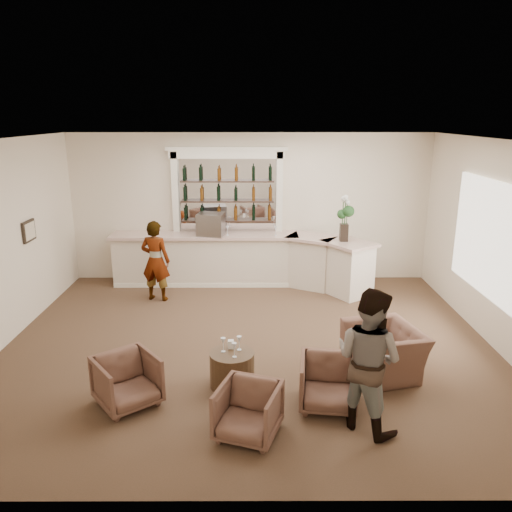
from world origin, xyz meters
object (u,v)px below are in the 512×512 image
at_px(armchair_left, 127,381).
at_px(flower_vase, 345,215).
at_px(armchair_center, 248,411).
at_px(armchair_right, 328,383).
at_px(sommelier, 156,261).
at_px(cocktail_table, 232,369).
at_px(guest, 368,360).
at_px(bar_counter, 243,260).
at_px(espresso_machine, 211,224).
at_px(armchair_far, 384,351).

relative_size(armchair_left, flower_vase, 0.78).
bearing_deg(armchair_center, armchair_right, 49.82).
height_order(sommelier, armchair_left, sommelier).
distance_m(cocktail_table, guest, 2.01).
xyz_separation_m(bar_counter, flower_vase, (2.11, -0.53, 1.10)).
bearing_deg(espresso_machine, sommelier, -131.87).
relative_size(bar_counter, espresso_machine, 10.33).
xyz_separation_m(armchair_far, espresso_machine, (-2.83, 3.93, 1.03)).
distance_m(guest, armchair_left, 3.08).
height_order(bar_counter, cocktail_table, bar_counter).
xyz_separation_m(armchair_center, armchair_right, (1.03, 0.62, 0.01)).
bearing_deg(armchair_left, armchair_right, -39.05).
bearing_deg(flower_vase, sommelier, -174.26).
height_order(armchair_center, armchair_right, armchair_right).
relative_size(armchair_left, armchair_right, 1.01).
bearing_deg(sommelier, flower_vase, -160.66).
height_order(armchair_right, espresso_machine, espresso_machine).
relative_size(armchair_center, armchair_far, 0.66).
bearing_deg(flower_vase, guest, -96.11).
bearing_deg(armchair_center, sommelier, 131.83).
height_order(sommelier, flower_vase, flower_vase).
xyz_separation_m(cocktail_table, espresso_machine, (-0.63, 4.28, 1.13)).
height_order(armchair_center, espresso_machine, espresso_machine).
height_order(cocktail_table, armchair_right, armchair_right).
relative_size(armchair_center, armchair_right, 0.96).
height_order(bar_counter, flower_vase, flower_vase).
bearing_deg(espresso_machine, armchair_right, -60.66).
bearing_deg(armchair_right, guest, -39.53).
relative_size(guest, armchair_left, 2.37).
bearing_deg(bar_counter, guest, -73.00).
bearing_deg(armchair_center, espresso_machine, 117.93).
relative_size(armchair_right, flower_vase, 0.77).
bearing_deg(armchair_far, armchair_left, -91.34).
distance_m(armchair_left, flower_vase, 5.67).
xyz_separation_m(bar_counter, guest, (1.60, -5.25, 0.31)).
distance_m(sommelier, armchair_center, 4.95).
bearing_deg(armchair_far, espresso_machine, -158.73).
bearing_deg(guest, cocktail_table, 15.18).
distance_m(armchair_far, flower_vase, 3.67).
relative_size(guest, espresso_machine, 3.20).
distance_m(armchair_far, espresso_machine, 4.95).
xyz_separation_m(sommelier, armchair_left, (0.34, -3.87, -0.49)).
bearing_deg(cocktail_table, flower_vase, 60.21).
distance_m(armchair_center, espresso_machine, 5.59).
bearing_deg(armchair_right, espresso_machine, 118.76).
bearing_deg(armchair_right, armchair_center, -141.75).
relative_size(cocktail_table, armchair_left, 0.83).
relative_size(bar_counter, sommelier, 3.46).
xyz_separation_m(guest, armchair_center, (-1.42, -0.20, -0.56)).
distance_m(sommelier, espresso_machine, 1.49).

